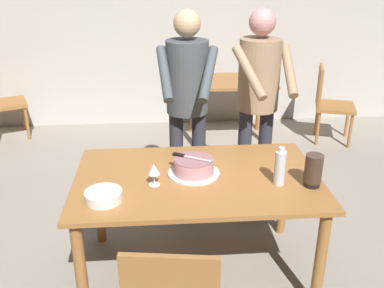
# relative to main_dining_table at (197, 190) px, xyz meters

# --- Properties ---
(ground_plane) EXTENTS (14.00, 14.00, 0.00)m
(ground_plane) POSITION_rel_main_dining_table_xyz_m (0.00, 0.00, -0.65)
(ground_plane) COLOR gray
(back_wall) EXTENTS (10.00, 0.12, 2.70)m
(back_wall) POSITION_rel_main_dining_table_xyz_m (0.00, 3.11, 0.70)
(back_wall) COLOR #BCB7AD
(back_wall) RESTS_ON ground_plane
(main_dining_table) EXTENTS (1.58, 0.98, 0.75)m
(main_dining_table) POSITION_rel_main_dining_table_xyz_m (0.00, 0.00, 0.00)
(main_dining_table) COLOR #9E6633
(main_dining_table) RESTS_ON ground_plane
(cake_on_platter) EXTENTS (0.34, 0.34, 0.11)m
(cake_on_platter) POSITION_rel_main_dining_table_xyz_m (-0.02, 0.04, 0.15)
(cake_on_platter) COLOR silver
(cake_on_platter) RESTS_ON main_dining_table
(cake_knife) EXTENTS (0.25, 0.15, 0.02)m
(cake_knife) POSITION_rel_main_dining_table_xyz_m (-0.08, 0.07, 0.22)
(cake_knife) COLOR silver
(cake_knife) RESTS_ON cake_on_platter
(plate_stack) EXTENTS (0.22, 0.22, 0.06)m
(plate_stack) POSITION_rel_main_dining_table_xyz_m (-0.57, -0.26, 0.13)
(plate_stack) COLOR white
(plate_stack) RESTS_ON main_dining_table
(wine_glass_near) EXTENTS (0.08, 0.08, 0.14)m
(wine_glass_near) POSITION_rel_main_dining_table_xyz_m (-0.28, -0.09, 0.21)
(wine_glass_near) COLOR silver
(wine_glass_near) RESTS_ON main_dining_table
(water_bottle) EXTENTS (0.07, 0.07, 0.25)m
(water_bottle) POSITION_rel_main_dining_table_xyz_m (0.50, -0.14, 0.22)
(water_bottle) COLOR silver
(water_bottle) RESTS_ON main_dining_table
(hurricane_lamp) EXTENTS (0.11, 0.11, 0.21)m
(hurricane_lamp) POSITION_rel_main_dining_table_xyz_m (0.70, -0.18, 0.21)
(hurricane_lamp) COLOR black
(hurricane_lamp) RESTS_ON main_dining_table
(person_cutting_cake) EXTENTS (0.47, 0.56, 1.72)m
(person_cutting_cake) POSITION_rel_main_dining_table_xyz_m (-0.02, 0.70, 0.43)
(person_cutting_cake) COLOR #2D2D38
(person_cutting_cake) RESTS_ON ground_plane
(person_standing_beside) EXTENTS (0.46, 0.57, 1.72)m
(person_standing_beside) POSITION_rel_main_dining_table_xyz_m (0.54, 0.73, 0.43)
(person_standing_beside) COLOR #2D2D38
(person_standing_beside) RESTS_ON ground_plane
(background_table) EXTENTS (1.00, 0.70, 0.74)m
(background_table) POSITION_rel_main_dining_table_xyz_m (0.60, 2.41, -0.07)
(background_table) COLOR #9E6633
(background_table) RESTS_ON ground_plane
(background_chair_0) EXTENTS (0.55, 0.55, 0.90)m
(background_chair_0) POSITION_rel_main_dining_table_xyz_m (1.77, 2.27, -0.16)
(background_chair_0) COLOR #9E6633
(background_chair_0) RESTS_ON ground_plane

